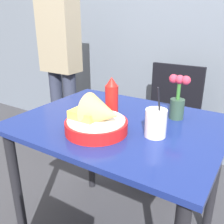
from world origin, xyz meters
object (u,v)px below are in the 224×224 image
food_basket (98,120)px  flower_vase (178,99)px  ketchup_bottle (112,97)px  person_standing (60,53)px  drink_cup (156,124)px  chair_far_window (171,114)px

food_basket → flower_vase: bearing=55.9°
ketchup_bottle → person_standing: bearing=147.8°
drink_cup → flower_vase: 0.24m
drink_cup → flower_vase: drink_cup is taller
ketchup_bottle → flower_vase: (0.30, 0.12, 0.00)m
chair_far_window → food_basket: 1.00m
chair_far_window → flower_vase: bearing=-69.5°
food_basket → ketchup_bottle: size_ratio=1.40×
chair_far_window → person_standing: bearing=-166.8°
food_basket → ketchup_bottle: (-0.07, 0.22, 0.03)m
flower_vase → person_standing: (-1.14, 0.41, 0.09)m
drink_cup → person_standing: person_standing is taller
drink_cup → food_basket: bearing=-155.3°
ketchup_bottle → person_standing: (-0.84, 0.53, 0.09)m
chair_far_window → drink_cup: size_ratio=3.99×
chair_far_window → ketchup_bottle: ketchup_bottle is taller
flower_vase → chair_far_window: bearing=110.5°
ketchup_bottle → drink_cup: bearing=-22.1°
food_basket → drink_cup: (0.22, 0.10, -0.00)m
drink_cup → chair_far_window: bearing=104.5°
ketchup_bottle → drink_cup: 0.32m
food_basket → ketchup_bottle: 0.23m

